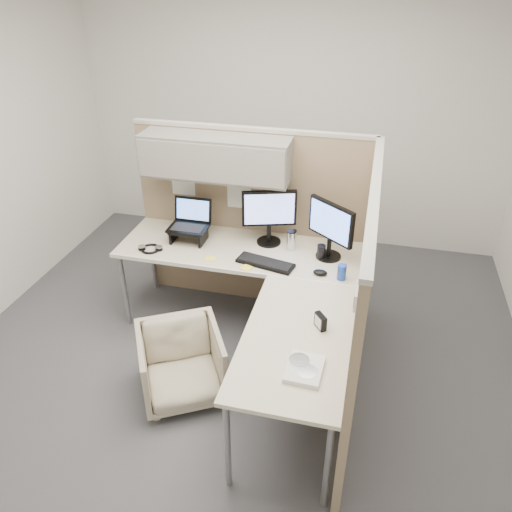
% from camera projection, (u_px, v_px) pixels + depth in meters
% --- Properties ---
extents(ground, '(4.50, 4.50, 0.00)m').
position_uv_depth(ground, '(236.00, 361.00, 3.99)').
color(ground, '#424248').
rests_on(ground, ground).
extents(partition_back, '(2.00, 0.36, 1.63)m').
position_uv_depth(partition_back, '(236.00, 192.00, 4.16)').
color(partition_back, '#90795E').
rests_on(partition_back, ground).
extents(partition_right, '(0.07, 2.03, 1.63)m').
position_uv_depth(partition_right, '(361.00, 298.00, 3.33)').
color(partition_right, '#90795E').
rests_on(partition_right, ground).
extents(desk, '(2.00, 1.98, 0.73)m').
position_uv_depth(desk, '(255.00, 283.00, 3.72)').
color(desk, beige).
rests_on(desk, ground).
extents(office_chair, '(0.76, 0.75, 0.59)m').
position_uv_depth(office_chair, '(181.00, 361.00, 3.56)').
color(office_chair, beige).
rests_on(office_chair, ground).
extents(monitor_left, '(0.43, 0.20, 0.47)m').
position_uv_depth(monitor_left, '(269.00, 213.00, 4.02)').
color(monitor_left, black).
rests_on(monitor_left, desk).
extents(monitor_right, '(0.37, 0.30, 0.47)m').
position_uv_depth(monitor_right, '(331.00, 226.00, 3.82)').
color(monitor_right, black).
rests_on(monitor_right, desk).
extents(laptop_station, '(0.32, 0.28, 0.33)m').
position_uv_depth(laptop_station, '(190.00, 226.00, 4.15)').
color(laptop_station, black).
rests_on(laptop_station, desk).
extents(keyboard, '(0.47, 0.24, 0.02)m').
position_uv_depth(keyboard, '(265.00, 263.00, 3.86)').
color(keyboard, black).
rests_on(keyboard, desk).
extents(mouse, '(0.11, 0.07, 0.04)m').
position_uv_depth(mouse, '(320.00, 272.00, 3.73)').
color(mouse, black).
rests_on(mouse, desk).
extents(travel_mug, '(0.08, 0.08, 0.17)m').
position_uv_depth(travel_mug, '(291.00, 240.00, 4.03)').
color(travel_mug, silver).
rests_on(travel_mug, desk).
extents(soda_can_green, '(0.07, 0.07, 0.12)m').
position_uv_depth(soda_can_green, '(342.00, 272.00, 3.66)').
color(soda_can_green, '#1E3FA5').
rests_on(soda_can_green, desk).
extents(soda_can_silver, '(0.07, 0.07, 0.12)m').
position_uv_depth(soda_can_silver, '(321.00, 252.00, 3.91)').
color(soda_can_silver, black).
rests_on(soda_can_silver, desk).
extents(sticky_note_b, '(0.10, 0.10, 0.01)m').
position_uv_depth(sticky_note_b, '(246.00, 268.00, 3.82)').
color(sticky_note_b, '#FFEB43').
rests_on(sticky_note_b, desk).
extents(sticky_note_a, '(0.10, 0.10, 0.01)m').
position_uv_depth(sticky_note_a, '(211.00, 259.00, 3.93)').
color(sticky_note_a, '#FFEB43').
rests_on(sticky_note_a, desk).
extents(headphones, '(0.20, 0.18, 0.03)m').
position_uv_depth(headphones, '(150.00, 249.00, 4.05)').
color(headphones, black).
rests_on(headphones, desk).
extents(paper_stack, '(0.22, 0.27, 0.03)m').
position_uv_depth(paper_stack, '(304.00, 369.00, 2.86)').
color(paper_stack, white).
rests_on(paper_stack, desk).
extents(desk_clock, '(0.09, 0.10, 0.10)m').
position_uv_depth(desk_clock, '(320.00, 321.00, 3.18)').
color(desk_clock, black).
rests_on(desk_clock, desk).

